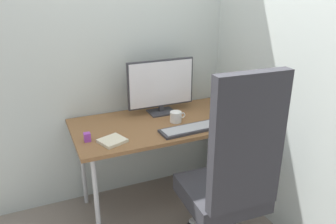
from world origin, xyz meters
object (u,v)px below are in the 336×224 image
Objects in this scene: office_chair at (231,175)px; pen_holder at (221,103)px; monitor at (161,85)px; notebook at (112,141)px; keyboard at (192,128)px; desk_clamp_accessory at (87,137)px; mouse at (232,117)px; coffee_mug at (176,117)px.

office_chair is 6.89× the size of pen_holder.
monitor is 3.43× the size of notebook.
keyboard is at bearing -24.04° from notebook.
desk_clamp_accessory is at bearing 139.73° from office_chair.
keyboard is 0.38m from mouse.
pen_holder is at bearing 33.06° from keyboard.
keyboard is 3.94× the size of coffee_mug.
office_chair is 0.87m from pen_holder.
mouse is at bearing -2.80° from desk_clamp_accessory.
pen_holder is 1.56× the size of coffee_mug.
notebook is (-0.58, 0.54, 0.10)m from office_chair.
coffee_mug is at bearing -83.02° from monitor.
office_chair reaches higher than desk_clamp_accessory.
mouse is (0.36, 0.56, 0.11)m from office_chair.
mouse is 0.94m from notebook.
desk_clamp_accessory reaches higher than mouse.
office_chair is at bearing -85.53° from coffee_mug.
office_chair is at bearing -63.38° from notebook.
notebook is (-0.94, -0.03, -0.01)m from mouse.
notebook is at bearing -143.51° from monitor.
pen_holder is at bearing -16.76° from monitor.
notebook is at bearing 176.50° from keyboard.
mouse is at bearing -18.99° from notebook.
monitor is at bearing 163.24° from pen_holder.
office_chair is at bearing -117.21° from pen_holder.
notebook is at bearing 137.15° from office_chair.
office_chair reaches higher than coffee_mug.
mouse is 0.50× the size of pen_holder.
monitor is 0.46m from keyboard.
mouse is at bearing -98.39° from pen_holder.
monitor reaches higher than pen_holder.
desk_clamp_accessory is at bearing -163.39° from mouse.
keyboard is at bearing -8.98° from desk_clamp_accessory.
mouse reaches higher than keyboard.
keyboard is 0.19m from coffee_mug.
coffee_mug is (-0.45, -0.08, -0.01)m from pen_holder.
office_chair reaches higher than pen_holder.
pen_holder is 1.20× the size of notebook.
mouse is 0.60× the size of notebook.
notebook is (-0.57, 0.03, -0.00)m from keyboard.
coffee_mug is 0.68m from desk_clamp_accessory.
desk_clamp_accessory is at bearing -155.83° from monitor.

